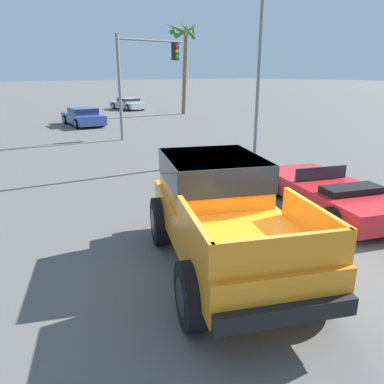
% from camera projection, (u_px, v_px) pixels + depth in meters
% --- Properties ---
extents(ground_plane, '(320.00, 320.00, 0.00)m').
position_uv_depth(ground_plane, '(248.00, 268.00, 6.91)').
color(ground_plane, '#5B5956').
extents(orange_pickup_truck, '(3.62, 5.12, 1.93)m').
position_uv_depth(orange_pickup_truck, '(221.00, 207.00, 6.82)').
color(orange_pickup_truck, orange).
rests_on(orange_pickup_truck, ground_plane).
extents(red_convertible_car, '(3.23, 4.73, 1.03)m').
position_uv_depth(red_convertible_car, '(331.00, 194.00, 9.76)').
color(red_convertible_car, red).
rests_on(red_convertible_car, ground_plane).
extents(parked_car_blue, '(2.17, 4.41, 1.17)m').
position_uv_depth(parked_car_blue, '(83.00, 116.00, 25.28)').
color(parked_car_blue, '#334C9E').
rests_on(parked_car_blue, ground_plane).
extents(parked_car_silver, '(2.06, 4.27, 1.09)m').
position_uv_depth(parked_car_silver, '(128.00, 104.00, 36.07)').
color(parked_car_silver, '#B7BABF').
rests_on(parked_car_silver, ground_plane).
extents(traffic_light_main, '(4.04, 0.38, 5.28)m').
position_uv_depth(traffic_light_main, '(146.00, 67.00, 19.75)').
color(traffic_light_main, slate).
rests_on(traffic_light_main, ground_plane).
extents(street_lamp_post, '(0.90, 0.24, 9.20)m').
position_uv_depth(street_lamp_post, '(262.00, 18.00, 14.15)').
color(street_lamp_post, slate).
rests_on(street_lamp_post, ground_plane).
extents(palm_tree_tall, '(3.02, 2.90, 7.32)m').
position_uv_depth(palm_tree_tall, '(184.00, 46.00, 30.74)').
color(palm_tree_tall, brown).
rests_on(palm_tree_tall, ground_plane).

